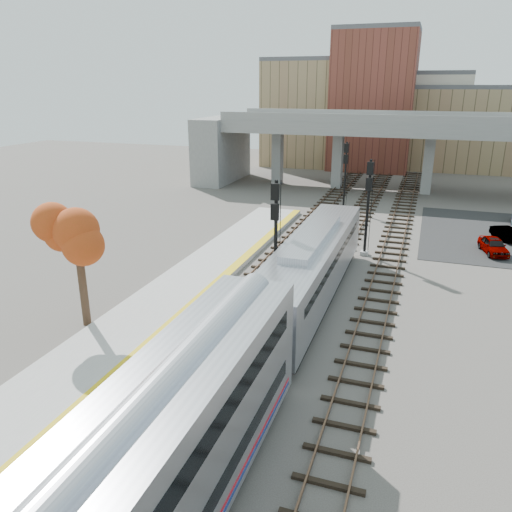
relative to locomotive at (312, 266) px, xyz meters
The scene contains 14 objects.
ground 9.22m from the locomotive, 96.42° to the right, with size 160.00×160.00×0.00m, color #47423D.
platform 12.30m from the locomotive, 132.89° to the right, with size 4.50×60.00×0.35m, color #9E9E99.
yellow_strip 11.09m from the locomotive, 125.57° to the right, with size 0.70×60.00×0.01m, color yellow.
tracks 4.24m from the locomotive, 91.06° to the left, with size 10.70×95.00×0.25m.
overpass 36.50m from the locomotive, 83.80° to the left, with size 54.00×12.00×9.50m.
buildings_far 57.96m from the locomotive, 89.74° to the left, with size 43.00×21.00×20.60m.
parking_lot 23.23m from the locomotive, 55.79° to the left, with size 14.00×18.00×0.04m, color black.
locomotive is the anchor object (origin of this frame).
signal_mast_near 2.71m from the locomotive, 160.38° to the right, with size 0.60×0.64×7.53m.
signal_mast_mid 10.21m from the locomotive, 78.57° to the left, with size 0.60×0.64×7.46m.
signal_mast_far 24.46m from the locomotive, 94.93° to the left, with size 0.60×0.64×7.11m.
tree 13.56m from the locomotive, 146.95° to the right, with size 3.60×3.60×7.12m.
car_a 17.89m from the locomotive, 49.49° to the left, with size 1.52×3.78×1.29m, color #99999E.
car_b 22.12m from the locomotive, 54.19° to the left, with size 1.16×3.32×1.09m, color #99999E.
Camera 1 is at (7.04, -19.02, 12.73)m, focal length 35.00 mm.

